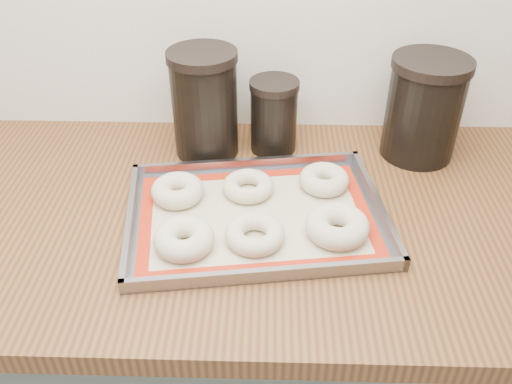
{
  "coord_description": "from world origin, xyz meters",
  "views": [
    {
      "loc": [
        -0.13,
        0.88,
        1.52
      ],
      "look_at": [
        -0.15,
        1.65,
        0.96
      ],
      "focal_mm": 38.0,
      "sensor_mm": 36.0,
      "label": 1
    }
  ],
  "objects_px": {
    "bagel_back_mid": "(248,186)",
    "canister_right": "(424,108)",
    "baking_tray": "(256,216)",
    "bagel_front_right": "(337,226)",
    "canister_mid": "(274,116)",
    "bagel_back_left": "(177,190)",
    "bagel_front_left": "(184,239)",
    "bagel_front_mid": "(255,234)",
    "canister_left": "(205,104)",
    "bagel_back_right": "(324,180)"
  },
  "relations": [
    {
      "from": "canister_left",
      "to": "canister_mid",
      "type": "relative_size",
      "value": 1.42
    },
    {
      "from": "canister_mid",
      "to": "canister_right",
      "type": "bearing_deg",
      "value": -2.07
    },
    {
      "from": "bagel_front_left",
      "to": "bagel_back_mid",
      "type": "bearing_deg",
      "value": 57.78
    },
    {
      "from": "bagel_back_mid",
      "to": "canister_mid",
      "type": "relative_size",
      "value": 0.62
    },
    {
      "from": "bagel_back_right",
      "to": "canister_right",
      "type": "relative_size",
      "value": 0.45
    },
    {
      "from": "bagel_front_mid",
      "to": "canister_mid",
      "type": "xyz_separation_m",
      "value": [
        0.03,
        0.31,
        0.06
      ]
    },
    {
      "from": "canister_mid",
      "to": "bagel_front_left",
      "type": "bearing_deg",
      "value": -114.03
    },
    {
      "from": "bagel_front_right",
      "to": "bagel_back_mid",
      "type": "height_order",
      "value": "bagel_front_right"
    },
    {
      "from": "bagel_back_right",
      "to": "canister_right",
      "type": "height_order",
      "value": "canister_right"
    },
    {
      "from": "baking_tray",
      "to": "bagel_front_right",
      "type": "distance_m",
      "value": 0.15
    },
    {
      "from": "baking_tray",
      "to": "canister_mid",
      "type": "height_order",
      "value": "canister_mid"
    },
    {
      "from": "bagel_front_mid",
      "to": "canister_mid",
      "type": "bearing_deg",
      "value": 84.47
    },
    {
      "from": "bagel_back_mid",
      "to": "canister_right",
      "type": "bearing_deg",
      "value": 24.58
    },
    {
      "from": "bagel_front_left",
      "to": "bagel_back_left",
      "type": "distance_m",
      "value": 0.14
    },
    {
      "from": "bagel_back_mid",
      "to": "canister_left",
      "type": "xyz_separation_m",
      "value": [
        -0.09,
        0.16,
        0.09
      ]
    },
    {
      "from": "bagel_back_left",
      "to": "canister_right",
      "type": "xyz_separation_m",
      "value": [
        0.49,
        0.18,
        0.08
      ]
    },
    {
      "from": "baking_tray",
      "to": "canister_left",
      "type": "relative_size",
      "value": 2.23
    },
    {
      "from": "bagel_front_left",
      "to": "bagel_front_right",
      "type": "height_order",
      "value": "bagel_front_right"
    },
    {
      "from": "bagel_back_right",
      "to": "canister_right",
      "type": "xyz_separation_m",
      "value": [
        0.21,
        0.14,
        0.09
      ]
    },
    {
      "from": "bagel_front_right",
      "to": "canister_left",
      "type": "bearing_deg",
      "value": 132.25
    },
    {
      "from": "bagel_back_right",
      "to": "canister_left",
      "type": "bearing_deg",
      "value": 150.72
    },
    {
      "from": "bagel_front_left",
      "to": "bagel_back_right",
      "type": "relative_size",
      "value": 1.06
    },
    {
      "from": "bagel_back_right",
      "to": "canister_left",
      "type": "relative_size",
      "value": 0.43
    },
    {
      "from": "baking_tray",
      "to": "canister_right",
      "type": "distance_m",
      "value": 0.42
    },
    {
      "from": "bagel_back_mid",
      "to": "canister_right",
      "type": "distance_m",
      "value": 0.4
    },
    {
      "from": "bagel_front_right",
      "to": "bagel_back_right",
      "type": "distance_m",
      "value": 0.14
    },
    {
      "from": "baking_tray",
      "to": "bagel_front_right",
      "type": "xyz_separation_m",
      "value": [
        0.14,
        -0.05,
        0.02
      ]
    },
    {
      "from": "bagel_front_right",
      "to": "canister_mid",
      "type": "xyz_separation_m",
      "value": [
        -0.11,
        0.29,
        0.06
      ]
    },
    {
      "from": "bagel_front_mid",
      "to": "canister_mid",
      "type": "height_order",
      "value": "canister_mid"
    },
    {
      "from": "baking_tray",
      "to": "bagel_back_right",
      "type": "xyz_separation_m",
      "value": [
        0.13,
        0.1,
        0.02
      ]
    },
    {
      "from": "bagel_front_mid",
      "to": "canister_mid",
      "type": "relative_size",
      "value": 0.65
    },
    {
      "from": "bagel_front_mid",
      "to": "bagel_back_left",
      "type": "distance_m",
      "value": 0.19
    },
    {
      "from": "bagel_back_mid",
      "to": "bagel_front_right",
      "type": "bearing_deg",
      "value": -37.17
    },
    {
      "from": "canister_right",
      "to": "canister_mid",
      "type": "bearing_deg",
      "value": 177.93
    },
    {
      "from": "canister_left",
      "to": "canister_right",
      "type": "bearing_deg",
      "value": 0.4
    },
    {
      "from": "bagel_front_mid",
      "to": "bagel_front_right",
      "type": "distance_m",
      "value": 0.14
    },
    {
      "from": "baking_tray",
      "to": "bagel_back_left",
      "type": "relative_size",
      "value": 5.04
    },
    {
      "from": "baking_tray",
      "to": "bagel_front_right",
      "type": "bearing_deg",
      "value": -18.56
    },
    {
      "from": "bagel_back_left",
      "to": "bagel_front_left",
      "type": "bearing_deg",
      "value": -77.27
    },
    {
      "from": "canister_mid",
      "to": "bagel_back_left",
      "type": "bearing_deg",
      "value": -132.68
    },
    {
      "from": "bagel_front_right",
      "to": "canister_mid",
      "type": "bearing_deg",
      "value": 110.77
    },
    {
      "from": "bagel_front_left",
      "to": "bagel_back_mid",
      "type": "height_order",
      "value": "bagel_front_left"
    },
    {
      "from": "baking_tray",
      "to": "bagel_back_mid",
      "type": "relative_size",
      "value": 5.14
    },
    {
      "from": "bagel_back_left",
      "to": "canister_mid",
      "type": "bearing_deg",
      "value": 47.32
    },
    {
      "from": "baking_tray",
      "to": "bagel_back_right",
      "type": "height_order",
      "value": "bagel_back_right"
    },
    {
      "from": "bagel_front_right",
      "to": "bagel_back_right",
      "type": "height_order",
      "value": "bagel_front_right"
    },
    {
      "from": "bagel_front_left",
      "to": "bagel_front_right",
      "type": "xyz_separation_m",
      "value": [
        0.26,
        0.04,
        0.0
      ]
    },
    {
      "from": "bagel_back_left",
      "to": "canister_right",
      "type": "distance_m",
      "value": 0.53
    },
    {
      "from": "bagel_back_left",
      "to": "canister_left",
      "type": "height_order",
      "value": "canister_left"
    },
    {
      "from": "bagel_front_mid",
      "to": "bagel_back_mid",
      "type": "bearing_deg",
      "value": 96.97
    }
  ]
}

